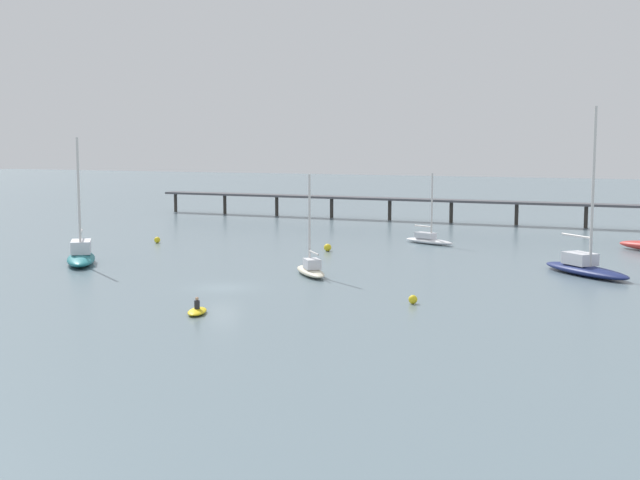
% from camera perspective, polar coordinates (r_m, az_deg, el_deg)
% --- Properties ---
extents(ground_plane, '(400.00, 400.00, 0.00)m').
position_cam_1_polar(ground_plane, '(66.09, -6.49, -3.19)').
color(ground_plane, slate).
extents(pier, '(81.57, 4.84, 7.69)m').
position_cam_1_polar(pier, '(115.52, 13.29, 2.83)').
color(pier, '#4C4C51').
rests_on(pier, ground_plane).
extents(sailboat_navy, '(8.79, 8.53, 14.06)m').
position_cam_1_polar(sailboat_navy, '(75.09, 17.29, -1.65)').
color(sailboat_navy, navy).
rests_on(sailboat_navy, ground_plane).
extents(sailboat_cream, '(5.10, 5.87, 8.46)m').
position_cam_1_polar(sailboat_cream, '(71.47, -0.62, -1.90)').
color(sailboat_cream, beige).
rests_on(sailboat_cream, ground_plane).
extents(sailboat_white, '(6.43, 4.08, 7.73)m').
position_cam_1_polar(sailboat_white, '(93.67, 7.25, 0.09)').
color(sailboat_white, white).
rests_on(sailboat_white, ground_plane).
extents(sailboat_teal, '(6.96, 8.42, 11.53)m').
position_cam_1_polar(sailboat_teal, '(81.15, -15.68, -0.95)').
color(sailboat_teal, '#1E727A').
rests_on(sailboat_teal, ground_plane).
extents(dinghy_yellow, '(1.90, 2.79, 1.14)m').
position_cam_1_polar(dinghy_yellow, '(56.51, -8.21, -4.71)').
color(dinghy_yellow, yellow).
rests_on(dinghy_yellow, ground_plane).
extents(mooring_buoy_inner, '(0.62, 0.62, 0.62)m').
position_cam_1_polar(mooring_buoy_inner, '(59.65, 6.23, -3.97)').
color(mooring_buoy_inner, yellow).
rests_on(mooring_buoy_inner, ground_plane).
extents(mooring_buoy_mid, '(0.67, 0.67, 0.67)m').
position_cam_1_polar(mooring_buoy_mid, '(95.42, -10.82, 0.01)').
color(mooring_buoy_mid, yellow).
rests_on(mooring_buoy_mid, ground_plane).
extents(mooring_buoy_near, '(0.76, 0.76, 0.76)m').
position_cam_1_polar(mooring_buoy_near, '(86.78, 0.51, -0.51)').
color(mooring_buoy_near, yellow).
rests_on(mooring_buoy_near, ground_plane).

